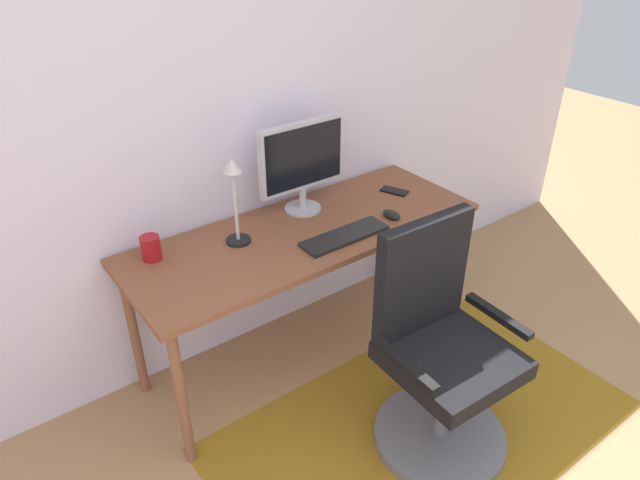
% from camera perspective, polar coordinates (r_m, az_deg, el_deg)
% --- Properties ---
extents(wall_back, '(6.00, 0.10, 2.60)m').
position_cam_1_polar(wall_back, '(2.57, -15.96, 11.88)').
color(wall_back, silver).
rests_on(wall_back, ground).
extents(area_rug, '(1.88, 1.07, 0.01)m').
position_cam_1_polar(area_rug, '(2.81, 10.09, -17.58)').
color(area_rug, '#8D6318').
rests_on(area_rug, ground).
extents(desk, '(1.70, 0.63, 0.75)m').
position_cam_1_polar(desk, '(2.72, -1.45, -0.28)').
color(desk, brown).
rests_on(desk, ground).
extents(monitor, '(0.47, 0.18, 0.45)m').
position_cam_1_polar(monitor, '(2.75, -1.76, 7.93)').
color(monitor, '#B2B2B7').
rests_on(monitor, desk).
extents(keyboard, '(0.43, 0.13, 0.02)m').
position_cam_1_polar(keyboard, '(2.62, 2.45, 0.41)').
color(keyboard, black).
rests_on(keyboard, desk).
extents(computer_mouse, '(0.06, 0.10, 0.03)m').
position_cam_1_polar(computer_mouse, '(2.80, 7.08, 2.52)').
color(computer_mouse, black).
rests_on(computer_mouse, desk).
extents(coffee_cup, '(0.08, 0.08, 0.11)m').
position_cam_1_polar(coffee_cup, '(2.54, -16.36, -0.76)').
color(coffee_cup, maroon).
rests_on(coffee_cup, desk).
extents(cell_phone, '(0.12, 0.16, 0.01)m').
position_cam_1_polar(cell_phone, '(3.06, 7.36, 4.82)').
color(cell_phone, black).
rests_on(cell_phone, desk).
extents(desk_lamp, '(0.11, 0.11, 0.40)m').
position_cam_1_polar(desk_lamp, '(2.50, -8.46, 4.75)').
color(desk_lamp, black).
rests_on(desk_lamp, desk).
extents(office_chair, '(0.58, 0.58, 1.02)m').
position_cam_1_polar(office_chair, '(2.51, 11.68, -12.00)').
color(office_chair, slate).
rests_on(office_chair, ground).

